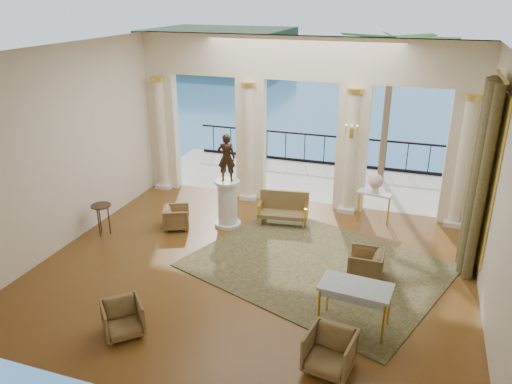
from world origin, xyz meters
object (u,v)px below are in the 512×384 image
(statue, at_px, (226,158))
(side_table, at_px, (101,209))
(armchair_d, at_px, (177,216))
(armchair_a, at_px, (123,317))
(console_table, at_px, (374,197))
(game_table, at_px, (356,290))
(armchair_b, at_px, (330,350))
(settee, at_px, (284,208))
(armchair_c, at_px, (366,263))
(pedestal, at_px, (228,204))

(statue, height_order, side_table, statue)
(armchair_d, bearing_deg, armchair_a, 169.64)
(statue, height_order, console_table, statue)
(game_table, relative_size, side_table, 1.65)
(armchair_b, height_order, side_table, side_table)
(side_table, bearing_deg, armchair_d, 29.92)
(console_table, bearing_deg, game_table, -75.79)
(game_table, distance_m, side_table, 6.53)
(settee, bearing_deg, side_table, -161.35)
(armchair_c, distance_m, side_table, 6.31)
(armchair_b, distance_m, armchair_d, 5.94)
(armchair_b, distance_m, side_table, 6.77)
(settee, relative_size, side_table, 1.69)
(armchair_c, distance_m, console_table, 2.88)
(settee, height_order, side_table, settee)
(settee, xyz_separation_m, statue, (-1.29, -0.59, 1.39))
(game_table, relative_size, statue, 1.08)
(armchair_a, bearing_deg, side_table, 86.19)
(settee, xyz_separation_m, console_table, (2.16, 0.83, 0.26))
(statue, relative_size, side_table, 1.53)
(pedestal, distance_m, console_table, 3.73)
(console_table, bearing_deg, armchair_a, -108.56)
(armchair_b, relative_size, settee, 0.56)
(armchair_b, bearing_deg, pedestal, 137.18)
(armchair_c, distance_m, settee, 3.08)
(armchair_c, xyz_separation_m, statue, (-3.61, 1.44, 1.45))
(settee, bearing_deg, armchair_d, -163.27)
(statue, bearing_deg, armchair_c, 144.63)
(armchair_d, xyz_separation_m, settee, (2.44, 1.14, 0.09))
(game_table, bearing_deg, side_table, 169.88)
(settee, bearing_deg, game_table, -66.27)
(settee, bearing_deg, armchair_b, -74.87)
(armchair_d, bearing_deg, armchair_b, -154.39)
(game_table, bearing_deg, statue, 144.05)
(armchair_d, relative_size, console_table, 0.70)
(armchair_c, xyz_separation_m, armchair_d, (-4.76, 0.89, -0.03))
(armchair_c, bearing_deg, statue, -112.89)
(armchair_b, bearing_deg, armchair_c, 95.23)
(armchair_c, bearing_deg, side_table, -91.15)
(statue, relative_size, console_table, 1.32)
(armchair_c, xyz_separation_m, console_table, (-0.16, 2.86, 0.32))
(armchair_a, bearing_deg, settee, 31.88)
(armchair_a, relative_size, pedestal, 0.55)
(pedestal, relative_size, console_table, 1.35)
(armchair_a, height_order, side_table, side_table)
(armchair_a, height_order, console_table, console_table)
(armchair_a, bearing_deg, console_table, 16.38)
(armchair_d, bearing_deg, side_table, 95.06)
(armchair_b, xyz_separation_m, armchair_c, (0.18, 2.89, -0.02))
(game_table, distance_m, pedestal, 4.79)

